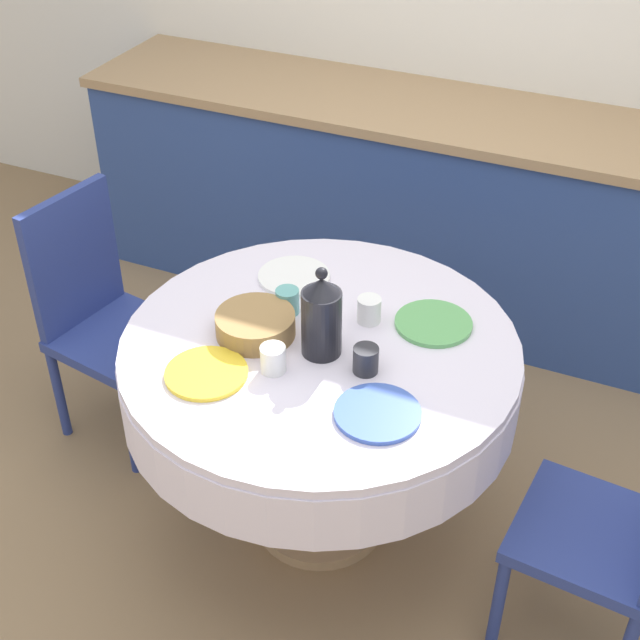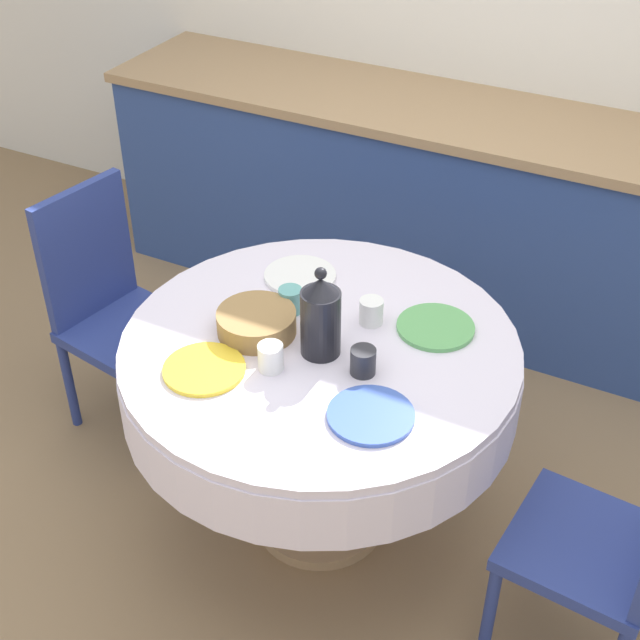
{
  "view_description": "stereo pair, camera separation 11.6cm",
  "coord_description": "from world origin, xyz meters",
  "views": [
    {
      "loc": [
        0.83,
        -1.87,
        2.33
      ],
      "look_at": [
        0.0,
        0.0,
        0.84
      ],
      "focal_mm": 50.0,
      "sensor_mm": 36.0,
      "label": 1
    },
    {
      "loc": [
        0.94,
        -1.82,
        2.33
      ],
      "look_at": [
        0.0,
        0.0,
        0.84
      ],
      "focal_mm": 50.0,
      "sensor_mm": 36.0,
      "label": 2
    }
  ],
  "objects": [
    {
      "name": "chair_right",
      "position": [
        -0.92,
        0.16,
        0.5
      ],
      "size": [
        0.46,
        0.46,
        0.92
      ],
      "rotation": [
        0.0,
        0.0,
        -1.74
      ],
      "color": "navy",
      "rests_on": "ground_plane"
    },
    {
      "name": "plate_near_right",
      "position": [
        0.26,
        -0.23,
        0.76
      ],
      "size": [
        0.23,
        0.23,
        0.01
      ],
      "primitive_type": "cylinder",
      "color": "#3856AD",
      "rests_on": "dining_table"
    },
    {
      "name": "bread_basket",
      "position": [
        -0.19,
        -0.04,
        0.79
      ],
      "size": [
        0.23,
        0.23,
        0.07
      ],
      "primitive_type": "cylinder",
      "color": "olive",
      "rests_on": "dining_table"
    },
    {
      "name": "ground_plane",
      "position": [
        0.0,
        0.0,
        0.0
      ],
      "size": [
        12.0,
        12.0,
        0.0
      ],
      "primitive_type": "plane",
      "color": "#8E704C"
    },
    {
      "name": "cup_near_right",
      "position": [
        0.17,
        -0.07,
        0.8
      ],
      "size": [
        0.07,
        0.07,
        0.08
      ],
      "primitive_type": "cylinder",
      "color": "#28282D",
      "rests_on": "dining_table"
    },
    {
      "name": "cup_near_left",
      "position": [
        -0.07,
        -0.17,
        0.8
      ],
      "size": [
        0.07,
        0.07,
        0.08
      ],
      "primitive_type": "cylinder",
      "color": "white",
      "rests_on": "dining_table"
    },
    {
      "name": "plate_far_left",
      "position": [
        -0.21,
        0.27,
        0.76
      ],
      "size": [
        0.23,
        0.23,
        0.01
      ],
      "primitive_type": "cylinder",
      "color": "white",
      "rests_on": "dining_table"
    },
    {
      "name": "coffee_carafe",
      "position": [
        0.02,
        -0.04,
        0.88
      ],
      "size": [
        0.11,
        0.11,
        0.28
      ],
      "color": "black",
      "rests_on": "dining_table"
    },
    {
      "name": "cup_far_left",
      "position": [
        -0.15,
        0.1,
        0.8
      ],
      "size": [
        0.07,
        0.07,
        0.08
      ],
      "primitive_type": "cylinder",
      "color": "#5BA39E",
      "rests_on": "dining_table"
    },
    {
      "name": "cup_far_right",
      "position": [
        0.09,
        0.16,
        0.8
      ],
      "size": [
        0.07,
        0.07,
        0.08
      ],
      "primitive_type": "cylinder",
      "color": "white",
      "rests_on": "dining_table"
    },
    {
      "name": "plate_far_right",
      "position": [
        0.27,
        0.21,
        0.76
      ],
      "size": [
        0.23,
        0.23,
        0.01
      ],
      "primitive_type": "cylinder",
      "color": "#5BA85B",
      "rests_on": "dining_table"
    },
    {
      "name": "plate_near_left",
      "position": [
        -0.23,
        -0.26,
        0.76
      ],
      "size": [
        0.23,
        0.23,
        0.01
      ],
      "primitive_type": "cylinder",
      "color": "yellow",
      "rests_on": "dining_table"
    },
    {
      "name": "kitchen_counter",
      "position": [
        0.0,
        1.41,
        0.46
      ],
      "size": [
        3.24,
        0.64,
        0.92
      ],
      "color": "#2D4784",
      "rests_on": "ground_plane"
    },
    {
      "name": "chair_left",
      "position": [
        0.93,
        -0.09,
        0.5
      ],
      "size": [
        0.44,
        0.44,
        0.92
      ],
      "rotation": [
        0.0,
        0.0,
        1.48
      ],
      "color": "navy",
      "rests_on": "ground_plane"
    },
    {
      "name": "dining_table",
      "position": [
        0.0,
        0.0,
        0.63
      ],
      "size": [
        1.18,
        1.18,
        0.76
      ],
      "color": "tan",
      "rests_on": "ground_plane"
    }
  ]
}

